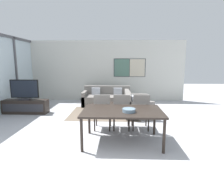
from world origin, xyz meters
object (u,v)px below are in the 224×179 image
at_px(dining_chair_left, 102,111).
at_px(dining_chair_centre, 122,111).
at_px(sofa_main, 107,99).
at_px(sofa_side, 136,106).
at_px(coffee_table, 104,106).
at_px(television, 24,90).
at_px(dining_chair_right, 141,111).
at_px(dining_table, 122,113).
at_px(tv_console, 26,106).
at_px(fruit_bowl, 129,110).

xyz_separation_m(dining_chair_left, dining_chair_centre, (0.51, 0.01, 0.00)).
height_order(sofa_main, dining_chair_left, dining_chair_left).
xyz_separation_m(sofa_side, coffee_table, (-1.10, 0.01, -0.01)).
bearing_deg(dining_chair_left, television, 153.35).
relative_size(dining_chair_left, dining_chair_right, 1.00).
distance_m(dining_table, dining_chair_right, 0.93).
bearing_deg(tv_console, dining_chair_centre, -22.88).
bearing_deg(television, sofa_side, 0.80).
relative_size(dining_table, fruit_bowl, 6.30).
relative_size(television, dining_chair_right, 1.02).
relative_size(coffee_table, dining_chair_right, 0.94).
height_order(television, dining_chair_left, television).
xyz_separation_m(dining_chair_left, dining_chair_right, (1.02, 0.03, 0.00)).
xyz_separation_m(dining_chair_centre, dining_chair_right, (0.51, 0.02, 0.00)).
height_order(dining_chair_left, dining_chair_centre, same).
bearing_deg(coffee_table, tv_console, -178.62).
distance_m(dining_chair_right, fruit_bowl, 1.01).
height_order(sofa_side, dining_chair_centre, dining_chair_centre).
xyz_separation_m(tv_console, dining_chair_right, (3.90, -1.41, 0.29)).
bearing_deg(sofa_main, dining_chair_left, -88.62).
xyz_separation_m(dining_chair_left, fruit_bowl, (0.65, -0.87, 0.27)).
bearing_deg(sofa_side, dining_chair_left, 145.40).
distance_m(sofa_side, dining_chair_left, 1.84).
height_order(television, fruit_bowl, television).
height_order(dining_chair_centre, dining_chair_right, same).
bearing_deg(sofa_main, dining_chair_right, -68.36).
height_order(dining_table, dining_chair_centre, dining_chair_centre).
bearing_deg(tv_console, coffee_table, 1.38).
distance_m(tv_console, dining_chair_right, 4.16).
bearing_deg(television, dining_chair_left, -26.65).
xyz_separation_m(television, dining_table, (3.39, -2.17, -0.15)).
bearing_deg(tv_console, fruit_bowl, -33.20).
relative_size(tv_console, sofa_main, 0.78).
relative_size(television, sofa_side, 0.69).
xyz_separation_m(coffee_table, dining_chair_left, (0.07, -1.51, 0.27)).
bearing_deg(tv_console, sofa_main, 25.27).
relative_size(coffee_table, dining_chair_left, 0.94).
bearing_deg(sofa_main, television, -154.75).
relative_size(sofa_side, dining_chair_right, 1.48).
xyz_separation_m(sofa_side, dining_chair_left, (-1.04, -1.50, 0.27)).
xyz_separation_m(tv_console, sofa_side, (3.92, 0.06, 0.02)).
relative_size(coffee_table, fruit_bowl, 3.28).
bearing_deg(dining_chair_right, television, 160.08).
xyz_separation_m(sofa_side, dining_chair_centre, (-0.52, -1.49, 0.27)).
height_order(sofa_side, fruit_bowl, fruit_bowl).
bearing_deg(television, coffee_table, 1.37).
distance_m(dining_chair_left, fruit_bowl, 1.12).
bearing_deg(dining_chair_right, sofa_main, 111.64).
height_order(sofa_side, coffee_table, sofa_side).
bearing_deg(dining_table, fruit_bowl, -45.23).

